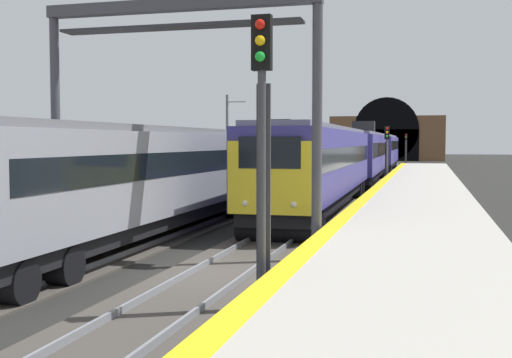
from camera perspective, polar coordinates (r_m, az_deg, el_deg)
ground_plane at (r=16.21m, az=-2.95°, el=-8.59°), size 320.00×320.00×0.00m
platform_right at (r=15.36m, az=13.36°, el=-7.44°), size 112.00×4.67×1.01m
platform_right_edge_strip at (r=15.47m, az=5.61°, el=-5.38°), size 112.00×0.50×0.01m
track_main_line at (r=16.21m, az=-2.95°, el=-8.45°), size 160.00×3.09×0.21m
track_adjacent_line at (r=17.94m, az=-15.97°, el=-7.41°), size 160.00×2.74×0.21m
train_main_approaching at (r=51.29m, az=9.57°, el=2.18°), size 63.08×3.13×4.95m
train_adjacent_platform at (r=40.47m, az=2.03°, el=1.73°), size 58.69×2.88×4.75m
railway_signal_near at (r=12.32m, az=0.53°, el=3.84°), size 0.39×0.38×5.76m
railway_signal_mid at (r=50.94m, az=11.60°, el=2.67°), size 0.39×0.38×4.58m
railway_signal_far at (r=96.15m, az=13.24°, el=2.87°), size 0.39×0.38×4.50m
overhead_signal_gantry at (r=18.92m, az=-6.93°, el=10.10°), size 0.70×8.42×7.47m
tunnel_portal at (r=114.64m, az=11.58°, el=3.60°), size 2.52×19.88×11.13m
catenary_mast_near at (r=53.96m, az=-2.56°, el=3.76°), size 0.22×1.72×7.28m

